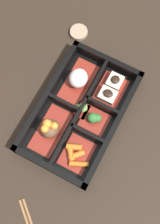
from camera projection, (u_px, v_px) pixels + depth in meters
The scene contains 10 objects.
ground_plane at pixel (80, 115), 0.83m from camera, with size 3.00×3.00×0.00m, color black.
bento_base at pixel (80, 114), 0.83m from camera, with size 0.34×0.21×0.01m.
bento_rim at pixel (80, 112), 0.81m from camera, with size 0.34×0.21×0.05m.
bowl_stew at pixel (50, 129), 0.79m from camera, with size 0.13×0.07×0.06m.
bowl_rice at pixel (78, 79), 0.83m from camera, with size 0.13×0.07×0.05m.
bowl_carrots at pixel (76, 154), 0.78m from camera, with size 0.09×0.08×0.02m.
bowl_greens at pixel (94, 118), 0.81m from camera, with size 0.06×0.07×0.03m.
bowl_tofu at pixel (111, 89), 0.83m from camera, with size 0.09×0.07×0.03m.
bowl_pickles at pixel (81, 109), 0.82m from camera, with size 0.04×0.03×0.01m.
sauce_dish at pixel (79, 32), 0.90m from camera, with size 0.05×0.05×0.01m.
Camera 1 is at (-0.21, -0.11, 0.80)m, focal length 50.00 mm.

